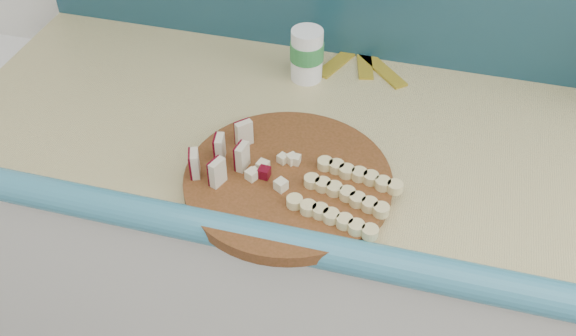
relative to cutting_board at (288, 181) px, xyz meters
The scene contains 7 objects.
kitchen_counter 0.63m from the cutting_board, 23.36° to the left, with size 2.20×0.63×0.91m.
cutting_board is the anchor object (origin of this frame).
apple_wedges 0.12m from the cutting_board, behind, with size 0.10×0.15×0.05m.
apple_chunks 0.03m from the cutting_board, 166.63° to the left, with size 0.05×0.06×0.02m.
banana_slices 0.11m from the cutting_board, 13.97° to the right, with size 0.18×0.17×0.02m.
canister 0.34m from the cutting_board, 98.33° to the left, with size 0.07×0.07×0.12m.
banana_peel 0.42m from the cutting_board, 81.92° to the left, with size 0.20×0.17×0.01m.
Camera 1 is at (-0.08, 0.54, 1.71)m, focal length 40.00 mm.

